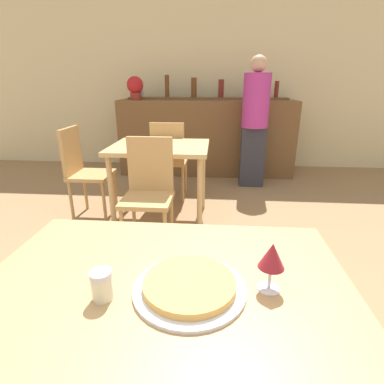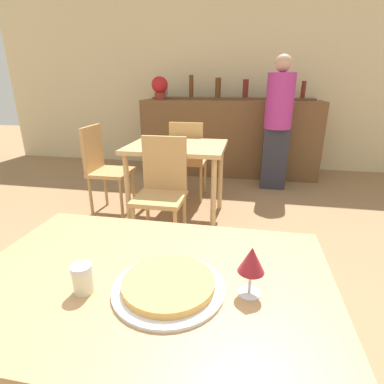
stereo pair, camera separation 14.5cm
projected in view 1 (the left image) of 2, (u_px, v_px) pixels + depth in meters
name	position (u px, v px, depth m)	size (l,w,h in m)	color
wall_back	(208.00, 79.00, 4.77)	(8.00, 0.05, 2.80)	beige
dining_table_near	(167.00, 298.00, 1.00)	(1.19, 0.81, 0.75)	#A87F51
dining_table_far	(160.00, 155.00, 2.94)	(0.94, 0.76, 0.78)	tan
bar_counter	(206.00, 138.00, 4.59)	(2.60, 0.56, 1.11)	brown
bar_back_shelf	(207.00, 95.00, 4.50)	(2.39, 0.24, 0.35)	brown
chair_far_side_front	(149.00, 187.00, 2.47)	(0.40, 0.40, 0.94)	tan
chair_far_side_back	(169.00, 156.00, 3.50)	(0.40, 0.40, 0.94)	tan
chair_far_side_left	(83.00, 167.00, 3.05)	(0.40, 0.40, 0.94)	tan
pizza_tray	(189.00, 286.00, 0.91)	(0.35, 0.35, 0.04)	silver
cheese_shaker	(102.00, 285.00, 0.87)	(0.06, 0.06, 0.09)	beige
person_standing	(255.00, 119.00, 3.87)	(0.34, 0.34, 1.67)	#2D2D38
wine_glass	(272.00, 257.00, 0.89)	(0.08, 0.08, 0.16)	silver
potted_plant	(135.00, 87.00, 4.36)	(0.24, 0.24, 0.33)	maroon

